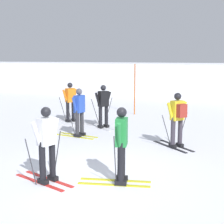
{
  "coord_description": "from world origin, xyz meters",
  "views": [
    {
      "loc": [
        3.31,
        -6.51,
        2.75
      ],
      "look_at": [
        -1.44,
        3.79,
        0.9
      ],
      "focal_mm": 53.23,
      "sensor_mm": 36.0,
      "label": 1
    }
  ],
  "objects": [
    {
      "name": "skier_white",
      "position": [
        -0.96,
        -0.69,
        0.92
      ],
      "size": [
        1.64,
        0.98,
        1.71
      ],
      "color": "red",
      "rests_on": "ground"
    },
    {
      "name": "trail_marker_pole",
      "position": [
        -2.44,
        8.61,
        1.23
      ],
      "size": [
        0.05,
        0.05,
        2.47
      ],
      "primitive_type": "cylinder",
      "color": "#C65614",
      "rests_on": "ground"
    },
    {
      "name": "skier_yellow",
      "position": [
        0.95,
        3.38,
        0.95
      ],
      "size": [
        1.5,
        1.26,
        1.71
      ],
      "color": "black",
      "rests_on": "ground"
    },
    {
      "name": "skier_black",
      "position": [
        -2.42,
        5.09,
        0.92
      ],
      "size": [
        1.57,
        1.12,
        1.71
      ],
      "color": "silver",
      "rests_on": "ground"
    },
    {
      "name": "skier_green",
      "position": [
        0.55,
        -0.06,
        0.92
      ],
      "size": [
        1.64,
        0.97,
        1.71
      ],
      "color": "gold",
      "rests_on": "ground"
    },
    {
      "name": "skier_orange",
      "position": [
        -4.27,
        5.61,
        0.92
      ],
      "size": [
        1.61,
        0.98,
        1.71
      ],
      "color": "silver",
      "rests_on": "ground"
    },
    {
      "name": "far_snow_ridge",
      "position": [
        0.0,
        20.15,
        1.16
      ],
      "size": [
        80.0,
        7.78,
        2.31
      ],
      "primitive_type": "cube",
      "color": "white",
      "rests_on": "ground"
    },
    {
      "name": "skier_blue",
      "position": [
        -2.53,
        3.41,
        0.92
      ],
      "size": [
        1.62,
        1.0,
        1.71
      ],
      "color": "gold",
      "rests_on": "ground"
    },
    {
      "name": "ground_plane",
      "position": [
        0.0,
        0.0,
        0.0
      ],
      "size": [
        120.0,
        120.0,
        0.0
      ],
      "primitive_type": "plane",
      "color": "white"
    }
  ]
}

